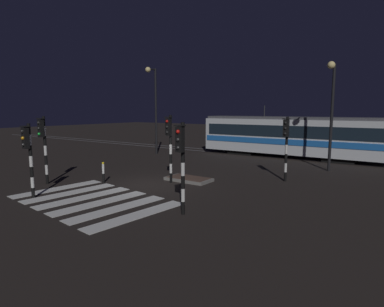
{
  "coord_description": "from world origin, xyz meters",
  "views": [
    {
      "loc": [
        11.05,
        -11.85,
        3.81
      ],
      "look_at": [
        0.96,
        2.62,
        1.4
      ],
      "focal_mm": 30.11,
      "sensor_mm": 36.0,
      "label": 1
    }
  ],
  "objects_px": {
    "traffic_light_corner_near_left": "(43,140)",
    "traffic_light_median_centre": "(170,138)",
    "traffic_light_corner_near_right": "(181,155)",
    "traffic_light_corner_far_right": "(286,139)",
    "bollard_island_edge": "(103,172)",
    "traffic_light_kerb_mid_left": "(28,150)",
    "street_lamp_trackside_left": "(154,100)",
    "street_lamp_trackside_right": "(332,103)",
    "tram": "(289,136)"
  },
  "relations": [
    {
      "from": "traffic_light_corner_near_right",
      "to": "bollard_island_edge",
      "type": "xyz_separation_m",
      "value": [
        -6.46,
        1.82,
        -1.66
      ]
    },
    {
      "from": "traffic_light_corner_near_right",
      "to": "traffic_light_corner_far_right",
      "type": "bearing_deg",
      "value": 80.92
    },
    {
      "from": "traffic_light_corner_near_right",
      "to": "traffic_light_median_centre",
      "type": "relative_size",
      "value": 0.95
    },
    {
      "from": "traffic_light_corner_near_left",
      "to": "tram",
      "type": "distance_m",
      "value": 17.95
    },
    {
      "from": "traffic_light_kerb_mid_left",
      "to": "street_lamp_trackside_left",
      "type": "xyz_separation_m",
      "value": [
        -4.87,
        13.5,
        2.46
      ]
    },
    {
      "from": "traffic_light_kerb_mid_left",
      "to": "traffic_light_corner_near_right",
      "type": "bearing_deg",
      "value": 16.51
    },
    {
      "from": "traffic_light_corner_far_right",
      "to": "traffic_light_corner_near_left",
      "type": "xyz_separation_m",
      "value": [
        -9.88,
        -7.67,
        0.02
      ]
    },
    {
      "from": "traffic_light_median_centre",
      "to": "street_lamp_trackside_left",
      "type": "relative_size",
      "value": 0.49
    },
    {
      "from": "traffic_light_median_centre",
      "to": "traffic_light_corner_near_left",
      "type": "bearing_deg",
      "value": -142.48
    },
    {
      "from": "traffic_light_corner_near_left",
      "to": "street_lamp_trackside_left",
      "type": "relative_size",
      "value": 0.48
    },
    {
      "from": "traffic_light_corner_far_right",
      "to": "traffic_light_median_centre",
      "type": "relative_size",
      "value": 0.97
    },
    {
      "from": "street_lamp_trackside_right",
      "to": "tram",
      "type": "bearing_deg",
      "value": 131.48
    },
    {
      "from": "traffic_light_corner_far_right",
      "to": "bollard_island_edge",
      "type": "bearing_deg",
      "value": -143.1
    },
    {
      "from": "traffic_light_kerb_mid_left",
      "to": "bollard_island_edge",
      "type": "bearing_deg",
      "value": 87.43
    },
    {
      "from": "traffic_light_kerb_mid_left",
      "to": "street_lamp_trackside_left",
      "type": "height_order",
      "value": "street_lamp_trackside_left"
    },
    {
      "from": "street_lamp_trackside_right",
      "to": "bollard_island_edge",
      "type": "xyz_separation_m",
      "value": [
        -8.93,
        -10.03,
        -3.67
      ]
    },
    {
      "from": "traffic_light_kerb_mid_left",
      "to": "traffic_light_median_centre",
      "type": "xyz_separation_m",
      "value": [
        3.03,
        5.77,
        0.2
      ]
    },
    {
      "from": "traffic_light_median_centre",
      "to": "traffic_light_kerb_mid_left",
      "type": "bearing_deg",
      "value": -117.72
    },
    {
      "from": "tram",
      "to": "bollard_island_edge",
      "type": "bearing_deg",
      "value": -108.71
    },
    {
      "from": "traffic_light_corner_near_right",
      "to": "street_lamp_trackside_left",
      "type": "height_order",
      "value": "street_lamp_trackside_left"
    },
    {
      "from": "street_lamp_trackside_right",
      "to": "bollard_island_edge",
      "type": "distance_m",
      "value": 13.92
    },
    {
      "from": "traffic_light_corner_near_left",
      "to": "bollard_island_edge",
      "type": "bearing_deg",
      "value": 40.85
    },
    {
      "from": "street_lamp_trackside_left",
      "to": "tram",
      "type": "relative_size",
      "value": 0.51
    },
    {
      "from": "traffic_light_corner_far_right",
      "to": "traffic_light_corner_near_right",
      "type": "height_order",
      "value": "traffic_light_corner_far_right"
    },
    {
      "from": "bollard_island_edge",
      "to": "traffic_light_corner_near_right",
      "type": "bearing_deg",
      "value": -15.73
    },
    {
      "from": "traffic_light_kerb_mid_left",
      "to": "bollard_island_edge",
      "type": "relative_size",
      "value": 2.91
    },
    {
      "from": "bollard_island_edge",
      "to": "traffic_light_median_centre",
      "type": "bearing_deg",
      "value": 34.72
    },
    {
      "from": "traffic_light_median_centre",
      "to": "bollard_island_edge",
      "type": "height_order",
      "value": "traffic_light_median_centre"
    },
    {
      "from": "street_lamp_trackside_left",
      "to": "street_lamp_trackside_right",
      "type": "height_order",
      "value": "street_lamp_trackside_left"
    },
    {
      "from": "street_lamp_trackside_left",
      "to": "bollard_island_edge",
      "type": "height_order",
      "value": "street_lamp_trackside_left"
    },
    {
      "from": "traffic_light_median_centre",
      "to": "tram",
      "type": "bearing_deg",
      "value": 80.66
    },
    {
      "from": "traffic_light_corner_near_left",
      "to": "traffic_light_median_centre",
      "type": "bearing_deg",
      "value": 37.52
    },
    {
      "from": "traffic_light_corner_near_right",
      "to": "traffic_light_median_centre",
      "type": "height_order",
      "value": "traffic_light_median_centre"
    },
    {
      "from": "traffic_light_corner_near_right",
      "to": "tram",
      "type": "bearing_deg",
      "value": 95.35
    },
    {
      "from": "street_lamp_trackside_left",
      "to": "street_lamp_trackside_right",
      "type": "relative_size",
      "value": 1.1
    },
    {
      "from": "traffic_light_kerb_mid_left",
      "to": "street_lamp_trackside_right",
      "type": "height_order",
      "value": "street_lamp_trackside_right"
    },
    {
      "from": "traffic_light_median_centre",
      "to": "traffic_light_corner_near_right",
      "type": "bearing_deg",
      "value": -46.57
    },
    {
      "from": "tram",
      "to": "bollard_island_edge",
      "type": "height_order",
      "value": "tram"
    },
    {
      "from": "traffic_light_kerb_mid_left",
      "to": "bollard_island_edge",
      "type": "height_order",
      "value": "traffic_light_kerb_mid_left"
    },
    {
      "from": "traffic_light_corner_near_left",
      "to": "street_lamp_trackside_left",
      "type": "bearing_deg",
      "value": 103.69
    },
    {
      "from": "traffic_light_corner_far_right",
      "to": "tram",
      "type": "xyz_separation_m",
      "value": [
        -2.74,
        8.79,
        -0.53
      ]
    },
    {
      "from": "traffic_light_corner_far_right",
      "to": "traffic_light_kerb_mid_left",
      "type": "bearing_deg",
      "value": -129.4
    },
    {
      "from": "traffic_light_kerb_mid_left",
      "to": "street_lamp_trackside_right",
      "type": "bearing_deg",
      "value": 56.65
    },
    {
      "from": "traffic_light_kerb_mid_left",
      "to": "street_lamp_trackside_right",
      "type": "relative_size",
      "value": 0.49
    },
    {
      "from": "tram",
      "to": "traffic_light_corner_near_right",
      "type": "bearing_deg",
      "value": -84.65
    },
    {
      "from": "traffic_light_corner_near_left",
      "to": "tram",
      "type": "height_order",
      "value": "tram"
    },
    {
      "from": "traffic_light_corner_near_right",
      "to": "traffic_light_median_centre",
      "type": "xyz_separation_m",
      "value": [
        -3.6,
        3.8,
        0.11
      ]
    },
    {
      "from": "traffic_light_kerb_mid_left",
      "to": "bollard_island_edge",
      "type": "xyz_separation_m",
      "value": [
        0.17,
        3.79,
        -1.57
      ]
    },
    {
      "from": "traffic_light_corner_far_right",
      "to": "street_lamp_trackside_left",
      "type": "xyz_separation_m",
      "value": [
        -12.71,
        3.95,
        2.32
      ]
    },
    {
      "from": "tram",
      "to": "traffic_light_median_centre",
      "type": "bearing_deg",
      "value": -99.34
    }
  ]
}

